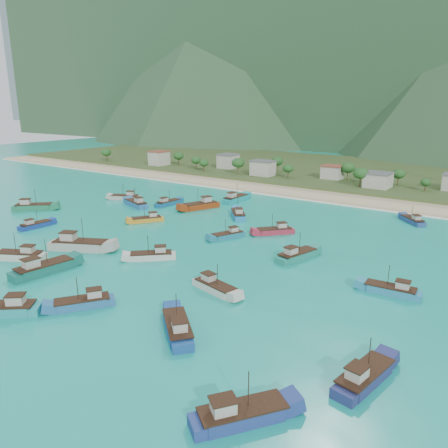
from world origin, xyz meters
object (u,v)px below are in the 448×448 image
Objects in this scene: boat_32 at (168,203)px; boat_10 at (152,256)px; boat_6 at (178,329)px; boat_23 at (297,256)px; boat_20 at (4,310)px; boat_5 at (126,198)px; boat_24 at (236,199)px; boat_12 at (275,231)px; boat_22 at (84,303)px; boat_17 at (136,204)px; boat_1 at (241,415)px; boat_8 at (35,226)px; boat_30 at (80,245)px; boat_0 at (215,288)px; boat_21 at (238,215)px; boat_25 at (364,378)px; boat_11 at (201,206)px; boat_7 at (33,207)px; boat_29 at (20,256)px; boat_28 at (391,291)px; boat_2 at (413,221)px; boat_27 at (147,220)px; boat_16 at (43,269)px; boat_14 at (228,236)px.

boat_10 is at bearing -47.85° from boat_32.
boat_6 is 0.93× the size of boat_23.
boat_20 is at bearing 153.91° from boat_6.
boat_24 reaches higher than boat_5.
boat_22 is at bearing 125.87° from boat_12.
boat_17 reaches higher than boat_5.
boat_5 is (-94.61, 69.11, -0.04)m from boat_1.
boat_30 reaches higher than boat_8.
boat_0 is at bearing -2.25° from boat_8.
boat_1 is 1.15× the size of boat_10.
boat_25 is at bearing -86.30° from boat_21.
boat_25 is at bearing 160.69° from boat_11.
boat_10 is 0.71× the size of boat_11.
boat_0 is 85.63m from boat_7.
boat_5 is 0.75× the size of boat_30.
boat_8 is 55.79m from boat_22.
boat_29 reaches higher than boat_25.
boat_5 is 0.96× the size of boat_29.
boat_7 is 1.14× the size of boat_28.
boat_10 is (-21.02, 5.43, 0.02)m from boat_0.
boat_12 is 0.67× the size of boat_30.
boat_2 is at bearing 88.69° from boat_23.
boat_29 is at bearing 95.28° from boat_12.
boat_27 is (-2.19, -21.61, -0.35)m from boat_11.
boat_16 is at bearing -1.28° from boat_30.
boat_24 is at bearing -23.27° from boat_17.
boat_10 is 0.86× the size of boat_20.
boat_28 reaches higher than boat_27.
boat_23 is at bearing 17.30° from boat_8.
boat_21 is at bearing -52.88° from boat_24.
boat_12 reaches higher than boat_28.
boat_30 reaches higher than boat_11.
boat_8 is 71.62m from boat_23.
boat_30 is at bearing -167.09° from boat_1.
boat_7 is 88.80m from boat_23.
boat_8 is 0.98× the size of boat_10.
boat_10 is at bearing 101.24° from boat_14.
boat_14 is (47.98, 22.88, 0.01)m from boat_8.
boat_22 is at bearing -120.03° from boat_21.
boat_23 is 59.79m from boat_29.
boat_0 is 53.40m from boat_21.
boat_5 is 0.82× the size of boat_11.
boat_23 reaches higher than boat_12.
boat_25 is (72.91, -59.60, -0.20)m from boat_11.
boat_1 is at bearing -79.14° from boat_6.
boat_20 reaches higher than boat_21.
boat_17 is 1.05× the size of boat_23.
boat_22 is (28.45, -66.40, -0.27)m from boat_11.
boat_25 is at bearing 162.80° from boat_14.
boat_2 is 75.39m from boat_32.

